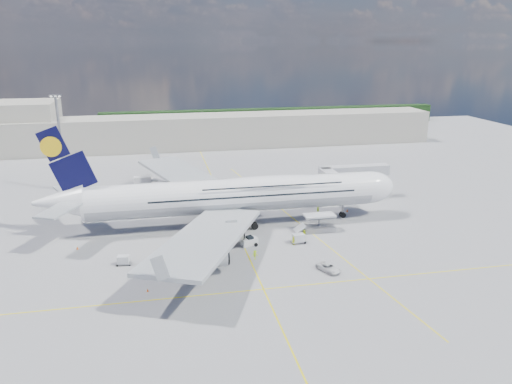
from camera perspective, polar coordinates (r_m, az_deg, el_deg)
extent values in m
plane|color=gray|center=(99.87, -1.62, -5.78)|extent=(300.00, 300.00, 0.00)
cube|color=yellow|center=(99.87, -1.62, -5.77)|extent=(0.25, 220.00, 0.01)
cube|color=yellow|center=(82.09, 0.86, -11.04)|extent=(120.00, 0.25, 0.01)
cube|color=yellow|center=(111.92, 4.57, -3.27)|extent=(14.16, 99.06, 0.01)
cylinder|color=white|center=(106.84, -2.58, -0.38)|extent=(62.00, 7.20, 7.20)
cylinder|color=#9EA0A5|center=(106.88, -2.58, -0.45)|extent=(60.76, 7.13, 7.13)
ellipsoid|color=white|center=(107.75, 1.61, 0.88)|extent=(36.00, 6.84, 3.76)
ellipsoid|color=white|center=(115.55, 12.78, 0.54)|extent=(11.52, 7.20, 7.20)
ellipsoid|color=black|center=(116.73, 14.25, 0.91)|extent=(3.84, 4.16, 1.44)
cone|color=white|center=(107.27, -21.66, -1.07)|extent=(10.00, 6.84, 6.84)
cube|color=black|center=(104.73, -21.10, 3.58)|extent=(11.02, 0.46, 14.61)
cylinder|color=yellow|center=(104.61, -22.38, 4.83)|extent=(4.00, 0.60, 4.00)
cube|color=#999EA3|center=(125.45, -7.63, 1.53)|extent=(25.49, 39.15, 3.35)
cube|color=#999EA3|center=(87.58, -5.68, -5.24)|extent=(25.49, 39.15, 3.35)
cylinder|color=#B7BABF|center=(119.36, -4.93, -0.37)|extent=(5.20, 3.50, 3.50)
cylinder|color=#B7BABF|center=(129.01, -7.47, 0.86)|extent=(5.20, 3.50, 3.50)
cylinder|color=#B7BABF|center=(95.94, -3.14, -4.71)|extent=(5.20, 3.50, 3.50)
cylinder|color=#B7BABF|center=(85.82, -5.08, -7.44)|extent=(5.20, 3.50, 3.50)
cylinder|color=gray|center=(114.62, 9.89, -1.83)|extent=(0.44, 0.44, 3.80)
cylinder|color=black|center=(115.12, 9.86, -2.56)|extent=(1.30, 0.90, 1.30)
cylinder|color=gray|center=(108.29, -2.55, -2.70)|extent=(0.56, 0.56, 3.80)
cylinder|color=black|center=(111.75, -2.80, -2.87)|extent=(1.50, 0.90, 1.50)
cube|color=#B7B7BC|center=(120.90, 8.55, 1.65)|extent=(3.00, 10.00, 2.60)
cube|color=#B7B7BC|center=(128.26, 11.16, 2.39)|extent=(18.00, 3.00, 2.60)
cylinder|color=gray|center=(125.23, 8.87, 0.48)|extent=(0.80, 0.80, 7.10)
cylinder|color=black|center=(126.13, 8.81, -0.87)|extent=(0.90, 0.80, 0.90)
cylinder|color=gray|center=(132.40, 14.27, 1.05)|extent=(1.00, 1.00, 7.10)
cube|color=gray|center=(133.26, 14.18, -0.25)|extent=(2.00, 2.00, 0.80)
cylinder|color=#B7B7BC|center=(117.47, 9.17, 1.17)|extent=(3.60, 3.60, 2.80)
cube|color=silver|center=(105.24, 7.25, -2.66)|extent=(6.50, 3.20, 0.35)
cube|color=gray|center=(106.26, 7.19, -4.16)|extent=(6.50, 3.20, 1.10)
cube|color=gray|center=(105.73, 7.22, -3.40)|extent=(0.22, 1.99, 3.00)
cylinder|color=black|center=(104.49, 6.04, -4.61)|extent=(0.70, 0.30, 0.70)
cube|color=silver|center=(104.88, 5.02, -4.11)|extent=(2.16, 2.60, 1.60)
cylinder|color=gray|center=(140.40, -21.39, 5.05)|extent=(0.70, 0.70, 25.00)
cube|color=gray|center=(138.62, -21.96, 10.19)|extent=(3.00, 0.40, 0.60)
cube|color=#B2AD9E|center=(189.30, -6.68, 6.87)|extent=(180.00, 16.00, 12.00)
cube|color=#193814|center=(239.95, 2.01, 8.59)|extent=(160.00, 6.00, 8.00)
cube|color=gray|center=(91.40, -10.45, -8.03)|extent=(3.41, 1.98, 0.20)
cylinder|color=black|center=(90.87, -11.28, -8.33)|extent=(0.48, 0.20, 0.48)
cylinder|color=black|center=(92.07, -9.63, -7.89)|extent=(0.48, 0.20, 0.48)
cube|color=gray|center=(95.16, -6.83, -6.87)|extent=(2.93, 1.93, 0.16)
cylinder|color=black|center=(94.64, -7.46, -7.11)|extent=(0.40, 0.16, 0.40)
cylinder|color=black|center=(95.78, -6.21, -6.77)|extent=(0.40, 0.16, 0.40)
cube|color=gray|center=(88.24, -8.79, -8.88)|extent=(3.53, 2.05, 0.21)
cylinder|color=black|center=(87.66, -9.66, -9.21)|extent=(0.50, 0.21, 0.50)
cylinder|color=black|center=(88.97, -7.92, -8.72)|extent=(0.50, 0.21, 0.50)
cube|color=gray|center=(93.26, -14.90, -7.86)|extent=(2.88, 1.77, 0.16)
cylinder|color=black|center=(92.90, -15.59, -8.10)|extent=(0.40, 0.16, 0.40)
cylinder|color=black|center=(93.73, -14.21, -7.76)|extent=(0.40, 0.16, 0.40)
cube|color=silver|center=(92.97, -14.94, -7.45)|extent=(2.15, 1.60, 1.36)
cube|color=gray|center=(99.69, 4.85, -5.66)|extent=(3.22, 2.02, 0.18)
cylinder|color=black|center=(98.89, 4.27, -5.91)|extent=(0.44, 0.18, 0.44)
cylinder|color=black|center=(100.60, 5.41, -5.54)|extent=(0.44, 0.18, 0.44)
cube|color=silver|center=(99.38, 4.86, -5.23)|extent=(2.41, 1.81, 1.51)
cube|color=gray|center=(98.94, -0.77, -5.80)|extent=(2.90, 2.04, 0.16)
cylinder|color=black|center=(98.33, -1.32, -6.02)|extent=(0.38, 0.16, 0.38)
cylinder|color=black|center=(99.64, -0.23, -5.70)|extent=(0.38, 0.16, 0.38)
cube|color=silver|center=(98.67, -0.77, -5.43)|extent=(2.20, 1.77, 1.31)
cube|color=silver|center=(97.98, -0.73, -5.72)|extent=(3.47, 2.31, 1.48)
cube|color=black|center=(97.63, -0.73, -5.23)|extent=(1.47, 1.63, 0.57)
cylinder|color=black|center=(97.39, -1.32, -6.15)|extent=(0.73, 0.28, 0.73)
cylinder|color=black|center=(98.91, -0.15, -5.77)|extent=(0.73, 0.28, 0.73)
cube|color=gray|center=(131.00, -10.55, -0.08)|extent=(5.91, 2.21, 1.81)
cube|color=silver|center=(130.52, -10.87, 0.63)|extent=(4.37, 2.29, 2.00)
cube|color=silver|center=(130.81, -9.58, 0.32)|extent=(1.64, 2.09, 1.45)
cube|color=black|center=(130.78, -9.30, 0.41)|extent=(0.15, 1.82, 0.82)
cylinder|color=black|center=(130.16, -9.65, -0.33)|extent=(1.00, 0.32, 1.00)
cylinder|color=black|center=(132.12, -11.41, -0.17)|extent=(1.00, 0.32, 1.00)
cube|color=#EC570C|center=(130.69, -10.85, 0.36)|extent=(4.41, 2.34, 0.45)
cube|color=gray|center=(137.44, -12.52, 0.61)|extent=(6.18, 2.62, 1.86)
cube|color=silver|center=(136.99, -12.84, 1.31)|extent=(4.61, 2.61, 2.05)
cube|color=silver|center=(137.18, -11.57, 1.00)|extent=(1.81, 2.25, 1.49)
cube|color=black|center=(137.12, -11.30, 1.10)|extent=(0.26, 1.87, 0.84)
cylinder|color=black|center=(136.49, -11.65, 0.37)|extent=(1.02, 0.33, 1.02)
cylinder|color=black|center=(138.65, -13.35, 0.52)|extent=(1.02, 0.33, 1.02)
imported|color=silver|center=(88.55, 8.31, -8.57)|extent=(4.02, 5.27, 1.33)
imported|color=#ABE017|center=(117.16, 7.10, -1.91)|extent=(0.86, 0.72, 2.00)
imported|color=#DAFF1A|center=(102.47, 5.54, -4.76)|extent=(0.98, 0.98, 1.60)
imported|color=#DEF81A|center=(91.10, -6.08, -7.61)|extent=(0.85, 1.05, 1.67)
imported|color=#C8DF17|center=(98.68, 4.32, -5.56)|extent=(0.86, 1.01, 1.75)
imported|color=#B6E518|center=(92.08, -0.12, -7.20)|extent=(1.25, 0.87, 1.77)
cone|color=#EC570C|center=(119.25, 10.38, -2.07)|extent=(0.49, 0.49, 0.63)
cube|color=#EC570C|center=(119.34, 10.37, -2.20)|extent=(0.43, 0.43, 0.03)
cone|color=#EC570C|center=(129.13, -4.93, -0.37)|extent=(0.50, 0.50, 0.64)
cube|color=#EC570C|center=(129.22, -4.93, -0.50)|extent=(0.43, 0.43, 0.03)
cone|color=#EC570C|center=(135.92, -9.72, 0.29)|extent=(0.39, 0.39, 0.50)
cube|color=#EC570C|center=(135.99, -9.72, 0.20)|extent=(0.34, 0.34, 0.03)
cone|color=#EC570C|center=(88.94, -6.31, -8.67)|extent=(0.38, 0.38, 0.48)
cube|color=#EC570C|center=(89.04, -6.31, -8.80)|extent=(0.33, 0.33, 0.03)
cone|color=#EC570C|center=(83.14, -12.28, -10.89)|extent=(0.38, 0.38, 0.48)
cube|color=#EC570C|center=(83.24, -12.27, -11.03)|extent=(0.33, 0.33, 0.03)
cone|color=#EC570C|center=(102.51, -19.75, -6.02)|extent=(0.48, 0.48, 0.61)
cube|color=#EC570C|center=(102.62, -19.73, -6.17)|extent=(0.42, 0.42, 0.03)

